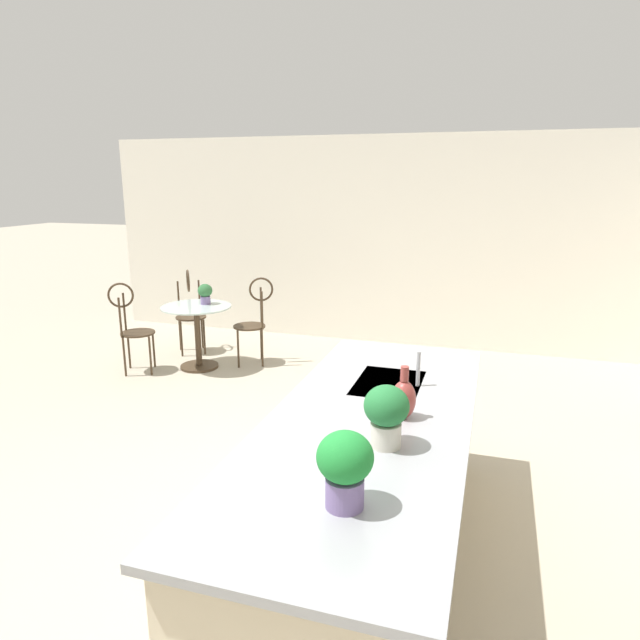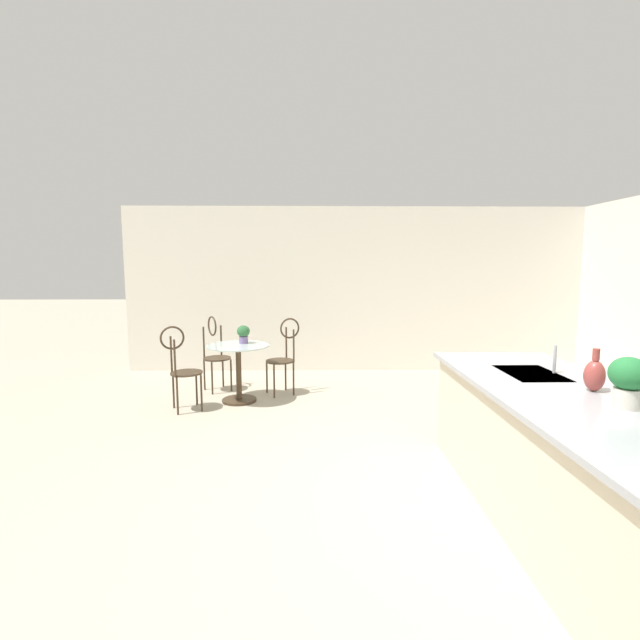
% 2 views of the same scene
% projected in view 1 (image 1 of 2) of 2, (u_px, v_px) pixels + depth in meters
% --- Properties ---
extents(ground_plane, '(40.00, 40.00, 0.00)m').
position_uv_depth(ground_plane, '(252.00, 511.00, 3.75)').
color(ground_plane, '#B2A893').
extents(wall_left_window, '(0.12, 7.80, 2.70)m').
position_uv_depth(wall_left_window, '(383.00, 242.00, 7.35)').
color(wall_left_window, silver).
rests_on(wall_left_window, ground).
extents(kitchen_island, '(2.80, 1.06, 0.92)m').
position_uv_depth(kitchen_island, '(368.00, 493.00, 3.11)').
color(kitchen_island, beige).
rests_on(kitchen_island, ground).
extents(bistro_table, '(0.80, 0.80, 0.74)m').
position_uv_depth(bistro_table, '(198.00, 331.00, 6.49)').
color(bistro_table, '#3D2D1E').
rests_on(bistro_table, ground).
extents(chair_near_window, '(0.53, 0.53, 1.04)m').
position_uv_depth(chair_near_window, '(190.00, 307.00, 7.09)').
color(chair_near_window, '#3D2D1E').
rests_on(chair_near_window, ground).
extents(chair_by_island, '(0.51, 0.52, 1.04)m').
position_uv_depth(chair_by_island, '(254.00, 317.00, 6.61)').
color(chair_by_island, '#3D2D1E').
rests_on(chair_by_island, ground).
extents(chair_toward_desk, '(0.51, 0.52, 1.04)m').
position_uv_depth(chair_toward_desk, '(132.00, 323.00, 6.31)').
color(chair_toward_desk, '#3D2D1E').
rests_on(chair_toward_desk, ground).
extents(sink_faucet, '(0.02, 0.02, 0.22)m').
position_uv_depth(sink_faucet, '(418.00, 369.00, 3.42)').
color(sink_faucet, '#B2B5BA').
rests_on(sink_faucet, kitchen_island).
extents(potted_plant_on_table, '(0.17, 0.17, 0.24)m').
position_uv_depth(potted_plant_on_table, '(205.00, 293.00, 6.49)').
color(potted_plant_on_table, '#7A669E').
rests_on(potted_plant_on_table, bistro_table).
extents(potted_plant_counter_far, '(0.22, 0.22, 0.31)m').
position_uv_depth(potted_plant_counter_far, '(345.00, 465.00, 2.14)').
color(potted_plant_counter_far, '#7A669E').
rests_on(potted_plant_counter_far, kitchen_island).
extents(potted_plant_counter_near, '(0.22, 0.22, 0.30)m').
position_uv_depth(potted_plant_counter_near, '(386.00, 412.00, 2.63)').
color(potted_plant_counter_near, beige).
rests_on(potted_plant_counter_near, kitchen_island).
extents(vase_on_counter, '(0.13, 0.13, 0.29)m').
position_uv_depth(vase_on_counter, '(404.00, 398.00, 2.96)').
color(vase_on_counter, '#993D38').
rests_on(vase_on_counter, kitchen_island).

